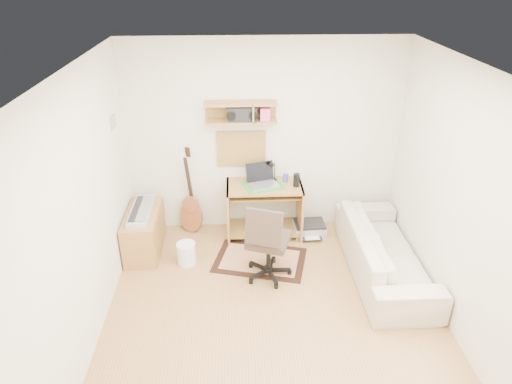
{
  "coord_description": "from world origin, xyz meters",
  "views": [
    {
      "loc": [
        -0.37,
        -3.64,
        3.42
      ],
      "look_at": [
        -0.15,
        1.05,
        1.0
      ],
      "focal_mm": 32.02,
      "sensor_mm": 36.0,
      "label": 1
    }
  ],
  "objects_px": {
    "task_chair": "(269,240)",
    "printer": "(309,228)",
    "desk": "(264,210)",
    "cabinet": "(144,232)",
    "sofa": "(386,244)"
  },
  "relations": [
    {
      "from": "task_chair",
      "to": "printer",
      "type": "xyz_separation_m",
      "value": [
        0.64,
        0.91,
        -0.42
      ]
    },
    {
      "from": "desk",
      "to": "printer",
      "type": "height_order",
      "value": "desk"
    },
    {
      "from": "cabinet",
      "to": "sofa",
      "type": "relative_size",
      "value": 0.45
    },
    {
      "from": "task_chair",
      "to": "cabinet",
      "type": "bearing_deg",
      "value": 177.89
    },
    {
      "from": "task_chair",
      "to": "printer",
      "type": "bearing_deg",
      "value": 74.62
    },
    {
      "from": "desk",
      "to": "sofa",
      "type": "distance_m",
      "value": 1.66
    },
    {
      "from": "cabinet",
      "to": "sofa",
      "type": "distance_m",
      "value": 3.02
    },
    {
      "from": "sofa",
      "to": "printer",
      "type": "bearing_deg",
      "value": 40.48
    },
    {
      "from": "task_chair",
      "to": "cabinet",
      "type": "height_order",
      "value": "task_chair"
    },
    {
      "from": "cabinet",
      "to": "printer",
      "type": "distance_m",
      "value": 2.23
    },
    {
      "from": "task_chair",
      "to": "sofa",
      "type": "height_order",
      "value": "task_chair"
    },
    {
      "from": "desk",
      "to": "sofa",
      "type": "bearing_deg",
      "value": -33.37
    },
    {
      "from": "task_chair",
      "to": "sofa",
      "type": "distance_m",
      "value": 1.4
    },
    {
      "from": "cabinet",
      "to": "sofa",
      "type": "xyz_separation_m",
      "value": [
        2.96,
        -0.59,
        0.12
      ]
    },
    {
      "from": "sofa",
      "to": "desk",
      "type": "bearing_deg",
      "value": 56.63
    }
  ]
}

